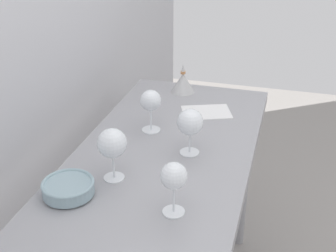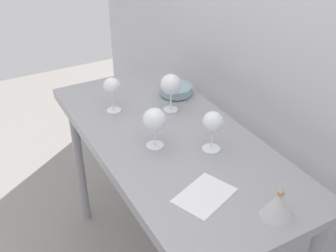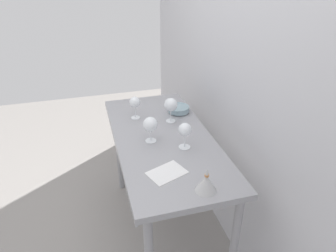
# 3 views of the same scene
# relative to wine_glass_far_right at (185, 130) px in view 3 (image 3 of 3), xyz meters

# --- Properties ---
(ground_plane) EXTENTS (6.00, 6.00, 0.00)m
(ground_plane) POSITION_rel_wine_glass_far_right_xyz_m (-0.17, -0.09, -1.03)
(ground_plane) COLOR gray
(back_wall) EXTENTS (3.80, 0.04, 2.60)m
(back_wall) POSITION_rel_wine_glass_far_right_xyz_m (-0.17, 0.40, 0.27)
(back_wall) COLOR silver
(back_wall) RESTS_ON ground_plane
(steel_counter) EXTENTS (1.40, 0.65, 0.90)m
(steel_counter) POSITION_rel_wine_glass_far_right_xyz_m (-0.17, -0.10, -0.23)
(steel_counter) COLOR #949499
(steel_counter) RESTS_ON ground_plane
(wine_glass_far_right) EXTENTS (0.08, 0.08, 0.18)m
(wine_glass_far_right) POSITION_rel_wine_glass_far_right_xyz_m (0.00, 0.00, 0.00)
(wine_glass_far_right) COLOR white
(wine_glass_far_right) RESTS_ON steel_counter
(wine_glass_far_left) EXTENTS (0.10, 0.10, 0.19)m
(wine_glass_far_left) POSITION_rel_wine_glass_far_right_xyz_m (-0.37, 0.01, 0.00)
(wine_glass_far_left) COLOR white
(wine_glass_far_left) RESTS_ON steel_counter
(wine_glass_near_left) EXTENTS (0.08, 0.08, 0.17)m
(wine_glass_near_left) POSITION_rel_wine_glass_far_right_xyz_m (-0.50, -0.23, -0.00)
(wine_glass_near_left) COLOR white
(wine_glass_near_left) RESTS_ON steel_counter
(wine_glass_near_center) EXTENTS (0.10, 0.10, 0.18)m
(wine_glass_near_center) POSITION_rel_wine_glass_far_right_xyz_m (-0.13, -0.19, -0.00)
(wine_glass_near_center) COLOR white
(wine_glass_near_center) RESTS_ON steel_counter
(tasting_sheet_upper) EXTENTS (0.22, 0.25, 0.00)m
(tasting_sheet_upper) POSITION_rel_wine_glass_far_right_xyz_m (0.23, -0.18, -0.13)
(tasting_sheet_upper) COLOR white
(tasting_sheet_upper) RESTS_ON steel_counter
(tasting_bowl) EXTENTS (0.17, 0.17, 0.05)m
(tasting_bowl) POSITION_rel_wine_glass_far_right_xyz_m (-0.50, 0.12, -0.10)
(tasting_bowl) COLOR #4C4C4C
(tasting_bowl) RESTS_ON steel_counter
(decanter_funnel) EXTENTS (0.12, 0.12, 0.14)m
(decanter_funnel) POSITION_rel_wine_glass_far_right_xyz_m (0.43, -0.02, -0.08)
(decanter_funnel) COLOR #B7B7B7
(decanter_funnel) RESTS_ON steel_counter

